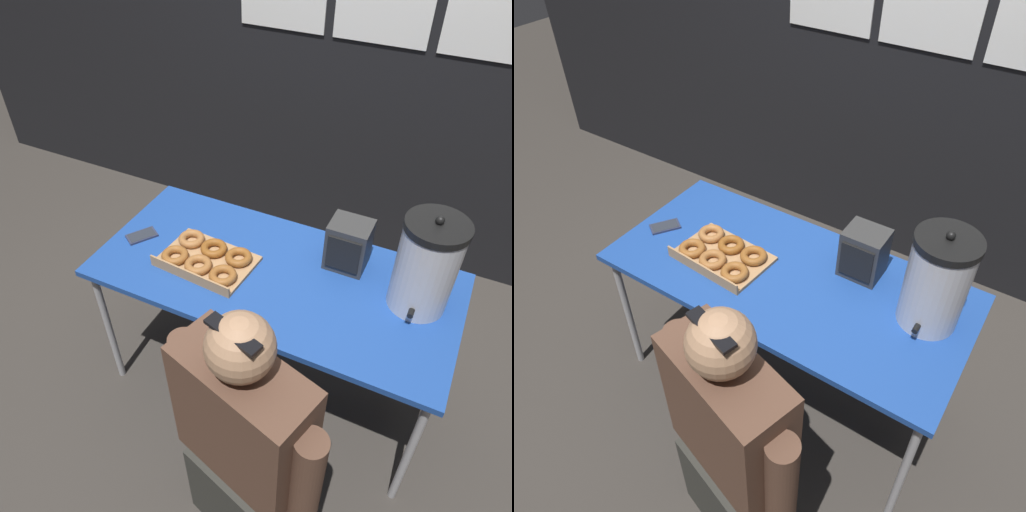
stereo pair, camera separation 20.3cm
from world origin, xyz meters
TOP-DOWN VIEW (x-y plane):
  - ground_plane at (0.00, 0.00)m, footprint 12.00×12.00m
  - back_wall at (0.00, 1.30)m, footprint 6.00×0.11m
  - folding_table at (0.00, 0.00)m, footprint 1.49×0.70m
  - donut_box at (-0.28, -0.07)m, footprint 0.40×0.29m
  - coffee_urn at (0.56, 0.09)m, footprint 0.23×0.26m
  - cell_phone at (-0.63, -0.04)m, footprint 0.13×0.15m
  - space_heater at (0.25, 0.18)m, footprint 0.17×0.15m
  - person_seated at (0.18, -0.63)m, footprint 0.60×0.34m

SIDE VIEW (x-z plane):
  - ground_plane at x=0.00m, z-range 0.00..0.00m
  - person_seated at x=0.18m, z-range -0.04..1.15m
  - folding_table at x=0.00m, z-range 0.33..1.07m
  - cell_phone at x=-0.63m, z-range 0.75..0.76m
  - donut_box at x=-0.28m, z-range 0.74..0.80m
  - space_heater at x=0.25m, z-range 0.75..0.96m
  - coffee_urn at x=0.56m, z-range 0.73..1.15m
  - back_wall at x=0.00m, z-range 0.00..2.64m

